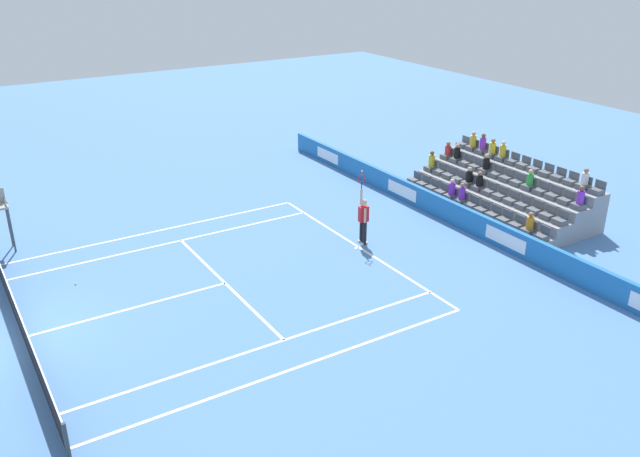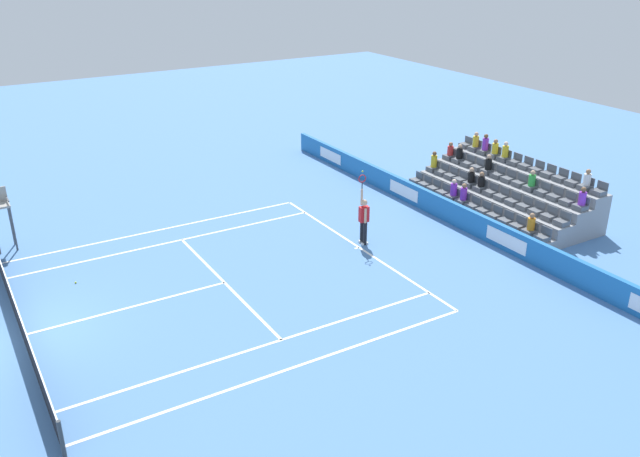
{
  "view_description": "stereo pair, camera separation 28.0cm",
  "coord_description": "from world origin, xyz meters",
  "px_view_note": "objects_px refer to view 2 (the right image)",
  "views": [
    {
      "loc": [
        -18.63,
        1.32,
        10.6
      ],
      "look_at": [
        0.12,
        -10.24,
        1.1
      ],
      "focal_mm": 37.41,
      "sensor_mm": 36.0,
      "label": 1
    },
    {
      "loc": [
        -18.78,
        1.09,
        10.6
      ],
      "look_at": [
        0.12,
        -10.24,
        1.1
      ],
      "focal_mm": 37.41,
      "sensor_mm": 36.0,
      "label": 2
    }
  ],
  "objects_px": {
    "umpire_chair": "(0,211)",
    "tennis_player": "(364,219)",
    "tennis_net": "(20,321)",
    "loose_tennis_ball": "(76,282)"
  },
  "relations": [
    {
      "from": "tennis_net",
      "to": "umpire_chair",
      "type": "relative_size",
      "value": 5.12
    },
    {
      "from": "tennis_player",
      "to": "loose_tennis_ball",
      "type": "relative_size",
      "value": 41.97
    },
    {
      "from": "tennis_net",
      "to": "loose_tennis_ball",
      "type": "bearing_deg",
      "value": -39.15
    },
    {
      "from": "tennis_net",
      "to": "umpire_chair",
      "type": "xyz_separation_m",
      "value": [
        6.76,
        -0.5,
        1.03
      ]
    },
    {
      "from": "tennis_net",
      "to": "umpire_chair",
      "type": "height_order",
      "value": "umpire_chair"
    },
    {
      "from": "umpire_chair",
      "to": "loose_tennis_ball",
      "type": "bearing_deg",
      "value": -159.61
    },
    {
      "from": "tennis_net",
      "to": "umpire_chair",
      "type": "bearing_deg",
      "value": -4.23
    },
    {
      "from": "tennis_player",
      "to": "umpire_chair",
      "type": "height_order",
      "value": "tennis_player"
    },
    {
      "from": "tennis_player",
      "to": "umpire_chair",
      "type": "relative_size",
      "value": 1.22
    },
    {
      "from": "umpire_chair",
      "to": "tennis_player",
      "type": "bearing_deg",
      "value": -119.0
    }
  ]
}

